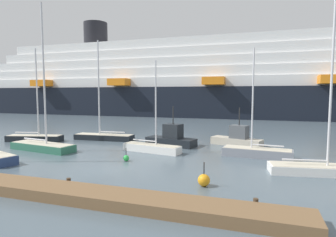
{
  "coord_description": "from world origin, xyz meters",
  "views": [
    {
      "loc": [
        10.42,
        -18.3,
        5.61
      ],
      "look_at": [
        0.0,
        13.91,
        2.61
      ],
      "focal_mm": 30.15,
      "sensor_mm": 36.0,
      "label": 1
    }
  ],
  "objects_px": {
    "fishing_boat_1": "(172,138)",
    "cruise_ship": "(175,84)",
    "sailboat_1": "(319,166)",
    "sailboat_4": "(104,135)",
    "sailboat_0": "(43,144)",
    "sailboat_2": "(152,147)",
    "channel_buoy_0": "(126,158)",
    "fishing_boat_0": "(237,139)",
    "sailboat_6": "(257,151)",
    "sailboat_3": "(35,137)",
    "channel_buoy_1": "(204,180)"
  },
  "relations": [
    {
      "from": "sailboat_3",
      "to": "channel_buoy_1",
      "type": "relative_size",
      "value": 7.2
    },
    {
      "from": "sailboat_1",
      "to": "channel_buoy_1",
      "type": "height_order",
      "value": "sailboat_1"
    },
    {
      "from": "sailboat_6",
      "to": "channel_buoy_0",
      "type": "bearing_deg",
      "value": 31.05
    },
    {
      "from": "sailboat_1",
      "to": "sailboat_4",
      "type": "distance_m",
      "value": 23.48
    },
    {
      "from": "sailboat_4",
      "to": "fishing_boat_0",
      "type": "bearing_deg",
      "value": -179.45
    },
    {
      "from": "fishing_boat_1",
      "to": "cruise_ship",
      "type": "distance_m",
      "value": 45.03
    },
    {
      "from": "fishing_boat_0",
      "to": "sailboat_0",
      "type": "bearing_deg",
      "value": -135.37
    },
    {
      "from": "sailboat_0",
      "to": "channel_buoy_0",
      "type": "xyz_separation_m",
      "value": [
        9.84,
        -1.46,
        -0.37
      ]
    },
    {
      "from": "sailboat_0",
      "to": "channel_buoy_1",
      "type": "xyz_separation_m",
      "value": [
        17.2,
        -5.8,
        -0.25
      ]
    },
    {
      "from": "sailboat_1",
      "to": "sailboat_2",
      "type": "xyz_separation_m",
      "value": [
        -13.81,
        3.42,
        -0.1
      ]
    },
    {
      "from": "sailboat_2",
      "to": "channel_buoy_1",
      "type": "bearing_deg",
      "value": -41.28
    },
    {
      "from": "channel_buoy_0",
      "to": "channel_buoy_1",
      "type": "xyz_separation_m",
      "value": [
        7.36,
        -4.35,
        0.12
      ]
    },
    {
      "from": "sailboat_2",
      "to": "fishing_boat_0",
      "type": "relative_size",
      "value": 1.53
    },
    {
      "from": "fishing_boat_1",
      "to": "channel_buoy_0",
      "type": "xyz_separation_m",
      "value": [
        -1.5,
        -7.91,
        -0.53
      ]
    },
    {
      "from": "sailboat_0",
      "to": "channel_buoy_0",
      "type": "distance_m",
      "value": 9.95
    },
    {
      "from": "sailboat_3",
      "to": "channel_buoy_0",
      "type": "bearing_deg",
      "value": -34.17
    },
    {
      "from": "sailboat_0",
      "to": "sailboat_4",
      "type": "distance_m",
      "value": 7.92
    },
    {
      "from": "sailboat_3",
      "to": "sailboat_6",
      "type": "relative_size",
      "value": 1.13
    },
    {
      "from": "sailboat_4",
      "to": "fishing_boat_1",
      "type": "height_order",
      "value": "sailboat_4"
    },
    {
      "from": "sailboat_0",
      "to": "sailboat_6",
      "type": "bearing_deg",
      "value": 18.39
    },
    {
      "from": "channel_buoy_0",
      "to": "cruise_ship",
      "type": "bearing_deg",
      "value": 102.1
    },
    {
      "from": "sailboat_4",
      "to": "fishing_boat_0",
      "type": "relative_size",
      "value": 2.1
    },
    {
      "from": "channel_buoy_0",
      "to": "channel_buoy_1",
      "type": "distance_m",
      "value": 8.54
    },
    {
      "from": "sailboat_1",
      "to": "fishing_boat_1",
      "type": "relative_size",
      "value": 2.28
    },
    {
      "from": "fishing_boat_0",
      "to": "fishing_boat_1",
      "type": "bearing_deg",
      "value": -142.88
    },
    {
      "from": "channel_buoy_0",
      "to": "channel_buoy_1",
      "type": "height_order",
      "value": "channel_buoy_1"
    },
    {
      "from": "sailboat_1",
      "to": "sailboat_6",
      "type": "distance_m",
      "value": 5.96
    },
    {
      "from": "sailboat_0",
      "to": "channel_buoy_0",
      "type": "relative_size",
      "value": 12.82
    },
    {
      "from": "sailboat_3",
      "to": "channel_buoy_0",
      "type": "relative_size",
      "value": 9.75
    },
    {
      "from": "sailboat_1",
      "to": "sailboat_3",
      "type": "distance_m",
      "value": 29.54
    },
    {
      "from": "fishing_boat_0",
      "to": "cruise_ship",
      "type": "bearing_deg",
      "value": 134.39
    },
    {
      "from": "sailboat_0",
      "to": "cruise_ship",
      "type": "relative_size",
      "value": 0.11
    },
    {
      "from": "sailboat_0",
      "to": "cruise_ship",
      "type": "height_order",
      "value": "cruise_ship"
    },
    {
      "from": "sailboat_1",
      "to": "cruise_ship",
      "type": "distance_m",
      "value": 56.49
    },
    {
      "from": "fishing_boat_1",
      "to": "cruise_ship",
      "type": "relative_size",
      "value": 0.04
    },
    {
      "from": "channel_buoy_0",
      "to": "cruise_ship",
      "type": "xyz_separation_m",
      "value": [
        -10.84,
        50.56,
        7.96
      ]
    },
    {
      "from": "sailboat_4",
      "to": "sailboat_6",
      "type": "relative_size",
      "value": 1.25
    },
    {
      "from": "sailboat_2",
      "to": "channel_buoy_0",
      "type": "bearing_deg",
      "value": -89.28
    },
    {
      "from": "channel_buoy_1",
      "to": "cruise_ship",
      "type": "relative_size",
      "value": 0.01
    },
    {
      "from": "sailboat_4",
      "to": "channel_buoy_1",
      "type": "height_order",
      "value": "sailboat_4"
    },
    {
      "from": "sailboat_3",
      "to": "fishing_boat_1",
      "type": "height_order",
      "value": "sailboat_3"
    },
    {
      "from": "sailboat_3",
      "to": "sailboat_6",
      "type": "bearing_deg",
      "value": -14.85
    },
    {
      "from": "cruise_ship",
      "to": "channel_buoy_1",
      "type": "bearing_deg",
      "value": -72.02
    },
    {
      "from": "sailboat_4",
      "to": "cruise_ship",
      "type": "relative_size",
      "value": 0.09
    },
    {
      "from": "sailboat_2",
      "to": "fishing_boat_1",
      "type": "bearing_deg",
      "value": 88.6
    },
    {
      "from": "sailboat_0",
      "to": "fishing_boat_1",
      "type": "bearing_deg",
      "value": 38.26
    },
    {
      "from": "sailboat_4",
      "to": "cruise_ship",
      "type": "distance_m",
      "value": 42.4
    },
    {
      "from": "sailboat_1",
      "to": "sailboat_4",
      "type": "relative_size",
      "value": 1.11
    },
    {
      "from": "cruise_ship",
      "to": "sailboat_3",
      "type": "bearing_deg",
      "value": -95.15
    },
    {
      "from": "sailboat_4",
      "to": "sailboat_6",
      "type": "xyz_separation_m",
      "value": [
        17.78,
        -4.08,
        -0.06
      ]
    }
  ]
}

